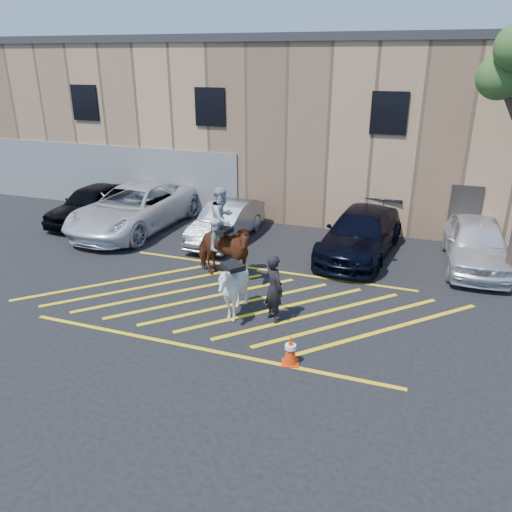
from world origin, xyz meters
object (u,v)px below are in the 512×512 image
(handler, at_px, (274,288))
(mounted_bay, at_px, (223,243))
(car_blue_suv, at_px, (361,233))
(car_silver_sedan, at_px, (226,222))
(saddled_white, at_px, (233,289))
(car_white_suv, at_px, (477,243))
(car_white_pickup, at_px, (135,208))
(car_black_suv, at_px, (93,204))
(traffic_cone, at_px, (290,350))

(handler, xyz_separation_m, mounted_bay, (-2.26, 1.98, 0.27))
(handler, bearing_deg, car_blue_suv, -63.97)
(car_silver_sedan, height_order, mounted_bay, mounted_bay)
(saddled_white, bearing_deg, handler, 9.60)
(mounted_bay, bearing_deg, handler, -41.20)
(car_white_suv, bearing_deg, car_white_pickup, 179.28)
(car_black_suv, xyz_separation_m, saddled_white, (8.65, -5.77, 0.05))
(saddled_white, bearing_deg, car_silver_sedan, 114.35)
(car_blue_suv, relative_size, mounted_bay, 1.81)
(car_blue_suv, height_order, car_white_suv, car_white_suv)
(car_white_suv, height_order, handler, handler)
(car_white_pickup, relative_size, mounted_bay, 2.15)
(car_black_suv, xyz_separation_m, car_white_suv, (14.87, 0.10, 0.03))
(car_white_suv, bearing_deg, mounted_bay, -155.77)
(traffic_cone, bearing_deg, handler, 118.12)
(mounted_bay, bearing_deg, car_blue_suv, 43.82)
(car_silver_sedan, height_order, handler, handler)
(handler, xyz_separation_m, traffic_cone, (0.97, -1.81, -0.55))
(car_silver_sedan, xyz_separation_m, saddled_white, (2.49, -5.51, 0.11))
(car_blue_suv, distance_m, saddled_white, 6.22)
(car_blue_suv, xyz_separation_m, car_white_suv, (3.73, 0.18, 0.03))
(handler, bearing_deg, car_black_suv, 10.63)
(car_white_suv, bearing_deg, car_black_suv, 178.03)
(car_white_suv, bearing_deg, handler, -134.57)
(car_silver_sedan, bearing_deg, handler, -54.89)
(car_black_suv, relative_size, car_white_suv, 0.96)
(car_black_suv, xyz_separation_m, handler, (9.71, -5.59, 0.15))
(car_silver_sedan, bearing_deg, mounted_bay, -67.49)
(car_black_suv, bearing_deg, car_blue_suv, 2.84)
(car_silver_sedan, xyz_separation_m, handler, (3.55, -5.33, 0.20))
(car_black_suv, relative_size, mounted_bay, 1.54)
(mounted_bay, distance_m, saddled_white, 2.49)
(handler, height_order, saddled_white, handler)
(car_white_suv, xyz_separation_m, saddled_white, (-6.22, -5.87, 0.02))
(car_white_suv, distance_m, handler, 7.69)
(car_white_pickup, bearing_deg, car_white_suv, 4.73)
(car_white_pickup, distance_m, handler, 9.20)
(car_silver_sedan, bearing_deg, traffic_cone, -56.24)
(car_white_suv, bearing_deg, car_silver_sedan, -179.97)
(car_black_suv, relative_size, handler, 2.47)
(mounted_bay, relative_size, saddled_white, 1.48)
(car_white_suv, distance_m, mounted_bay, 8.31)
(car_white_pickup, relative_size, car_blue_suv, 1.19)
(car_white_pickup, height_order, car_silver_sedan, car_white_pickup)
(car_black_suv, distance_m, car_white_pickup, 2.23)
(saddled_white, bearing_deg, traffic_cone, -38.84)
(car_white_pickup, xyz_separation_m, traffic_cone, (8.46, -7.14, -0.52))
(car_white_suv, relative_size, saddled_white, 2.38)
(car_black_suv, height_order, handler, handler)
(car_white_suv, height_order, traffic_cone, car_white_suv)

